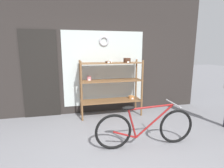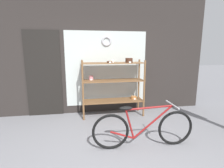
% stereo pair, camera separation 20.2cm
% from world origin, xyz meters
% --- Properties ---
extents(ground_plane, '(30.00, 30.00, 0.00)m').
position_xyz_m(ground_plane, '(0.00, 0.00, 0.00)').
color(ground_plane, gray).
extents(storefront_facade, '(5.76, 0.13, 3.33)m').
position_xyz_m(storefront_facade, '(-0.04, 2.34, 1.63)').
color(storefront_facade, '#2D2826').
rests_on(storefront_facade, ground_plane).
extents(display_case, '(1.52, 0.46, 1.44)m').
position_xyz_m(display_case, '(0.34, 1.97, 0.87)').
color(display_case, brown).
rests_on(display_case, ground_plane).
extents(bicycle, '(1.74, 0.46, 0.75)m').
position_xyz_m(bicycle, '(0.55, 0.41, 0.34)').
color(bicycle, black).
rests_on(bicycle, ground_plane).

